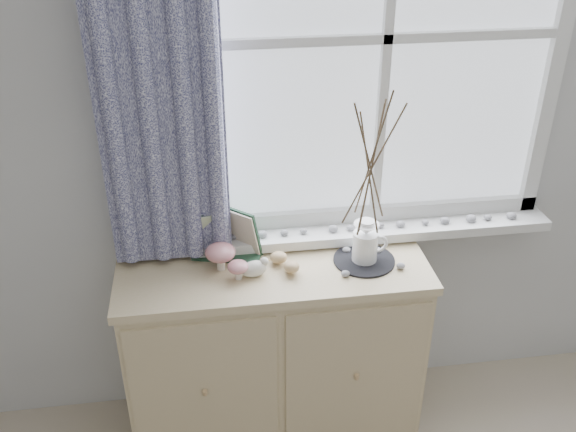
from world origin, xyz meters
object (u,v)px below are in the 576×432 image
object	(u,v)px
sideboard	(275,352)
twig_pitcher	(371,163)
toadstool_cluster	(225,257)
botanical_book	(226,237)

from	to	relation	value
sideboard	twig_pitcher	world-z (taller)	twig_pitcher
toadstool_cluster	twig_pitcher	distance (m)	0.64
sideboard	twig_pitcher	distance (m)	0.92
botanical_book	sideboard	bearing A→B (deg)	-9.89
botanical_book	toadstool_cluster	distance (m)	0.09
sideboard	toadstool_cluster	size ratio (longest dim) A/B	7.16
twig_pitcher	sideboard	bearing A→B (deg)	176.31
botanical_book	twig_pitcher	size ratio (longest dim) A/B	0.41
sideboard	toadstool_cluster	bearing A→B (deg)	179.39
sideboard	botanical_book	world-z (taller)	botanical_book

